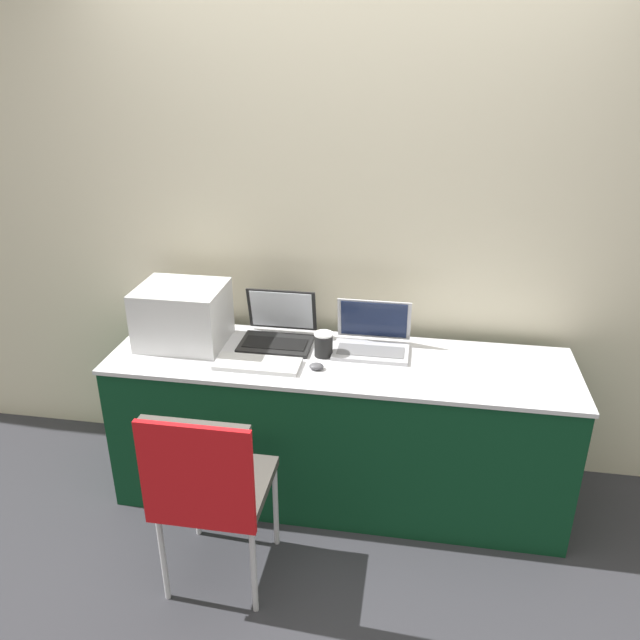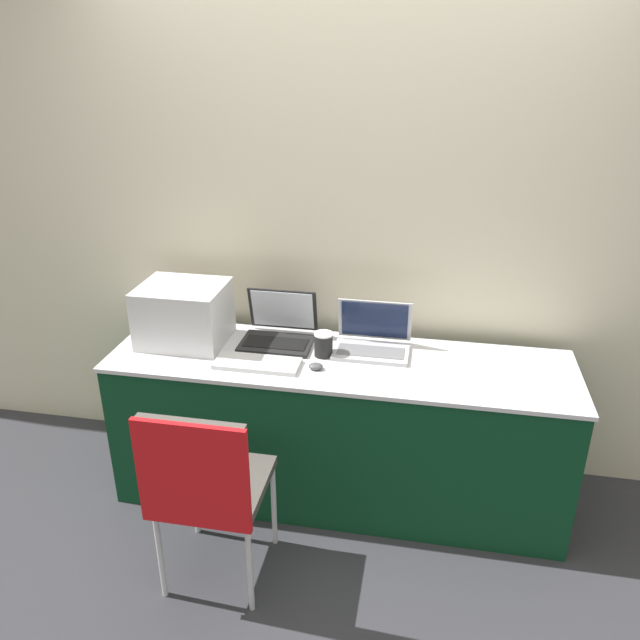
% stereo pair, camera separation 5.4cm
% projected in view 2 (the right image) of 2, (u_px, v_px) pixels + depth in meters
% --- Properties ---
extents(ground_plane, '(14.00, 14.00, 0.00)m').
position_uv_depth(ground_plane, '(328.00, 530.00, 2.95)').
color(ground_plane, '#333338').
extents(wall_back, '(8.00, 0.05, 2.60)m').
position_uv_depth(wall_back, '(354.00, 224.00, 3.04)').
color(wall_back, beige).
rests_on(wall_back, ground_plane).
extents(table, '(2.16, 0.60, 0.76)m').
position_uv_depth(table, '(338.00, 428.00, 3.05)').
color(table, '#0C381E').
rests_on(table, ground_plane).
extents(printer, '(0.41, 0.34, 0.29)m').
position_uv_depth(printer, '(183.00, 312.00, 3.01)').
color(printer, silver).
rests_on(printer, table).
extents(laptop_left, '(0.35, 0.29, 0.24)m').
position_uv_depth(laptop_left, '(279.00, 331.00, 3.06)').
color(laptop_left, black).
rests_on(laptop_left, table).
extents(laptop_right, '(0.36, 0.26, 0.23)m').
position_uv_depth(laptop_right, '(372.00, 340.00, 2.97)').
color(laptop_right, '#B7B7BC').
rests_on(laptop_right, table).
extents(external_keyboard, '(0.39, 0.16, 0.02)m').
position_uv_depth(external_keyboard, '(257.00, 363.00, 2.84)').
color(external_keyboard, silver).
rests_on(external_keyboard, table).
extents(coffee_cup, '(0.09, 0.09, 0.12)m').
position_uv_depth(coffee_cup, '(324.00, 344.00, 2.91)').
color(coffee_cup, black).
rests_on(coffee_cup, table).
extents(mouse, '(0.07, 0.05, 0.03)m').
position_uv_depth(mouse, '(316.00, 366.00, 2.81)').
color(mouse, '#4C4C51').
rests_on(mouse, table).
extents(chair, '(0.43, 0.44, 0.89)m').
position_uv_depth(chair, '(204.00, 480.00, 2.41)').
color(chair, '#4C4742').
rests_on(chair, ground_plane).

